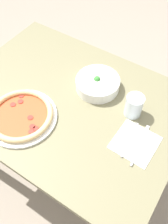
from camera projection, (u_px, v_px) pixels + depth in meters
name	position (u px, v px, depth m)	size (l,w,h in m)	color
ground_plane	(74.00, 166.00, 1.80)	(8.00, 8.00, 0.00)	gray
dining_table	(69.00, 114.00, 1.30)	(1.11, 0.82, 0.75)	#706B4C
pizza	(21.00, 115.00, 1.12)	(0.33, 0.33, 0.04)	white
bowl	(98.00, 83.00, 1.22)	(0.22, 0.22, 0.07)	white
napkin	(135.00, 143.00, 1.06)	(0.18, 0.18, 0.00)	white
fork	(130.00, 140.00, 1.06)	(0.03, 0.19, 0.00)	silver
knife	(139.00, 146.00, 1.04)	(0.03, 0.22, 0.01)	silver
glass	(134.00, 106.00, 1.11)	(0.08, 0.08, 0.11)	silver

